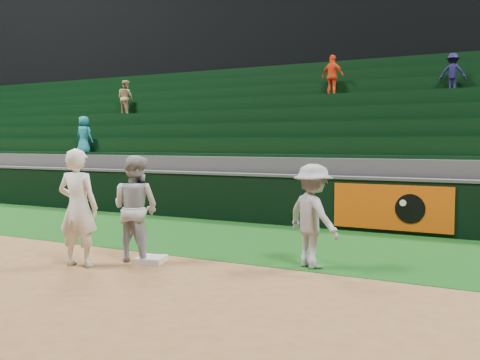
# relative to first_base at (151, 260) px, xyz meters

# --- Properties ---
(ground) EXTENTS (70.00, 70.00, 0.00)m
(ground) POSITION_rel_first_base_xyz_m (0.01, -0.30, -0.05)
(ground) COLOR brown
(ground) RESTS_ON ground
(foul_grass) EXTENTS (36.00, 4.20, 0.01)m
(foul_grass) POSITION_rel_first_base_xyz_m (0.01, 2.70, -0.05)
(foul_grass) COLOR #0D3710
(foul_grass) RESTS_ON ground
(upper_deck) EXTENTS (40.00, 12.00, 12.00)m
(upper_deck) POSITION_rel_first_base_xyz_m (0.01, 17.15, 5.95)
(upper_deck) COLOR black
(upper_deck) RESTS_ON ground
(first_base) EXTENTS (0.55, 0.55, 0.10)m
(first_base) POSITION_rel_first_base_xyz_m (0.00, 0.00, 0.00)
(first_base) COLOR silver
(first_base) RESTS_ON ground
(first_baseman) EXTENTS (0.78, 0.59, 1.93)m
(first_baseman) POSITION_rel_first_base_xyz_m (-0.90, -0.76, 0.92)
(first_baseman) COLOR white
(first_baseman) RESTS_ON ground
(baserunner) EXTENTS (0.88, 0.69, 1.82)m
(baserunner) POSITION_rel_first_base_xyz_m (-0.32, -0.00, 0.86)
(baserunner) COLOR #9FA2A9
(baserunner) RESTS_ON ground
(base_coach) EXTENTS (1.25, 1.09, 1.68)m
(base_coach) POSITION_rel_first_base_xyz_m (2.55, 0.91, 0.80)
(base_coach) COLOR #91939D
(base_coach) RESTS_ON foul_grass
(field_wall) EXTENTS (36.00, 0.45, 1.25)m
(field_wall) POSITION_rel_first_base_xyz_m (0.04, 4.90, 0.58)
(field_wall) COLOR black
(field_wall) RESTS_ON ground
(stadium_seating) EXTENTS (36.00, 5.95, 4.85)m
(stadium_seating) POSITION_rel_first_base_xyz_m (0.01, 8.67, 1.65)
(stadium_seating) COLOR #3A3A3C
(stadium_seating) RESTS_ON ground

